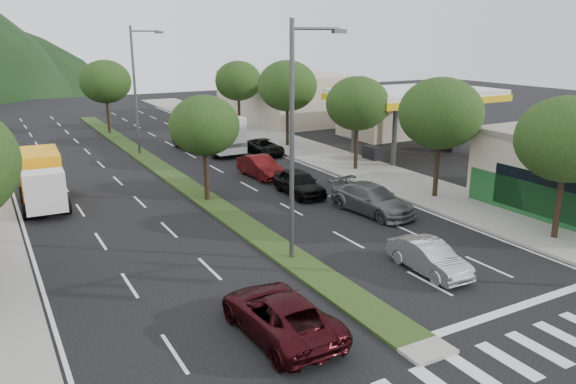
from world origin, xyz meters
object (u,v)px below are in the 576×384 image
car_queue_d (264,147)px  box_truck (42,181)px  tree_r_b (441,113)px  streetlight_mid (137,84)px  tree_r_a (567,139)px  tree_med_far (105,82)px  suv_maroon (280,314)px  car_queue_b (372,199)px  streetlight_near (296,131)px  tree_med_near (204,126)px  car_queue_a (299,183)px  tree_r_c (358,104)px  tree_r_e (238,81)px  tree_r_d (287,86)px  sedan_silver (429,257)px  car_queue_c (260,167)px  car_queue_f (216,129)px  motorhome (213,131)px  car_queue_e (190,140)px

car_queue_d → box_truck: (-17.27, -6.41, 0.82)m
tree_r_b → streetlight_mid: (-11.79, 21.00, 0.55)m
tree_r_a → tree_med_far: tree_med_far is taller
suv_maroon → box_truck: size_ratio=0.83×
car_queue_b → box_truck: bearing=139.6°
tree_r_b → streetlight_near: bearing=-161.3°
tree_r_a → tree_r_b: (-0.00, 8.00, 0.22)m
tree_med_near → streetlight_near: streetlight_near is taller
streetlight_near → car_queue_a: (5.15, 8.56, -4.83)m
car_queue_b → tree_med_near: bearing=130.6°
box_truck → tree_r_a: bearing=141.7°
tree_r_c → tree_r_e: size_ratio=0.97×
tree_r_d → streetlight_mid: (-11.79, 3.00, 0.40)m
tree_r_c → sedan_silver: (-7.78, -15.92, -4.10)m
tree_r_d → tree_med_far: (-12.00, 14.00, -0.17)m
streetlight_mid → car_queue_a: size_ratio=2.26×
tree_r_d → sedan_silver: bearing=-106.7°
tree_med_far → car_queue_d: bearing=-60.7°
tree_med_far → car_queue_c: 23.44m
tree_r_d → tree_med_near: (-12.00, -12.00, -0.75)m
tree_med_near → car_queue_c: bearing=34.2°
tree_r_e → box_truck: (-20.40, -18.24, -3.47)m
tree_r_c → sedan_silver: tree_r_c is taller
car_queue_a → car_queue_c: (-0.12, 5.00, -0.03)m
box_truck → car_queue_f: bearing=-133.5°
tree_r_d → motorhome: size_ratio=0.86×
tree_med_near → car_queue_d: 14.02m
sedan_silver → tree_r_c: bearing=65.8°
tree_r_b → car_queue_e: size_ratio=1.53×
tree_r_c → streetlight_mid: size_ratio=0.65×
suv_maroon → car_queue_a: size_ratio=1.16×
streetlight_mid → sedan_silver: size_ratio=2.54×
car_queue_b → car_queue_c: size_ratio=1.21×
car_queue_c → car_queue_e: (-0.89, 11.61, 0.05)m
car_queue_f → box_truck: size_ratio=0.66×
car_queue_d → box_truck: 18.44m
car_queue_f → tree_r_c: bearing=-84.2°
box_truck → car_queue_b: bearing=149.2°
tree_med_near → car_queue_c: 7.34m
tree_r_c → tree_r_b: bearing=-90.0°
tree_r_b → tree_r_c: (0.00, 8.00, -0.29)m
tree_med_far → car_queue_c: tree_med_far is taller
streetlight_mid → car_queue_a: streetlight_mid is taller
car_queue_c → car_queue_d: size_ratio=1.01×
motorhome → suv_maroon: bearing=-108.4°
tree_med_near → motorhome: size_ratio=0.73×
car_queue_a → car_queue_b: (1.67, -5.00, 0.01)m
tree_r_e → streetlight_near: streetlight_near is taller
car_queue_d → car_queue_f: bearing=92.2°
car_queue_a → streetlight_mid: bearing=110.2°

